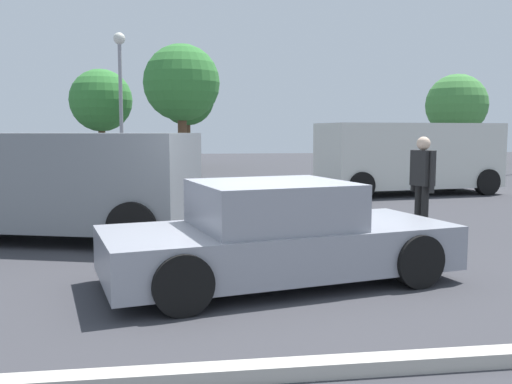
% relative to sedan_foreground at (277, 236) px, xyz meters
% --- Properties ---
extents(ground_plane, '(80.00, 80.00, 0.00)m').
position_rel_sedan_foreground_xyz_m(ground_plane, '(-0.22, 0.06, -0.57)').
color(ground_plane, '#38383D').
extents(sedan_foreground, '(4.53, 2.66, 1.24)m').
position_rel_sedan_foreground_xyz_m(sedan_foreground, '(0.00, 0.00, 0.00)').
color(sedan_foreground, gray).
rests_on(sedan_foreground, ground_plane).
extents(dog, '(0.50, 0.42, 0.41)m').
position_rel_sedan_foreground_xyz_m(dog, '(2.74, 1.30, -0.32)').
color(dog, olive).
rests_on(dog, ground_plane).
extents(van_white, '(5.45, 2.82, 2.08)m').
position_rel_sedan_foreground_xyz_m(van_white, '(5.61, 9.18, 0.56)').
color(van_white, silver).
rests_on(van_white, ground_plane).
extents(suv_dark, '(5.08, 3.20, 1.82)m').
position_rel_sedan_foreground_xyz_m(suv_dark, '(-3.30, 3.27, 0.43)').
color(suv_dark, gray).
rests_on(suv_dark, ground_plane).
extents(pedestrian, '(0.35, 0.55, 1.75)m').
position_rel_sedan_foreground_xyz_m(pedestrian, '(3.12, 2.76, 0.48)').
color(pedestrian, black).
rests_on(pedestrian, ground_plane).
extents(parking_curb, '(8.01, 0.20, 0.12)m').
position_rel_sedan_foreground_xyz_m(parking_curb, '(-0.22, -2.69, -0.51)').
color(parking_curb, '#B7B2A8').
rests_on(parking_curb, ground_plane).
extents(light_post_near, '(0.44, 0.44, 5.54)m').
position_rel_sedan_foreground_xyz_m(light_post_near, '(-3.21, 15.51, 3.26)').
color(light_post_near, gray).
rests_on(light_post_near, ground_plane).
extents(tree_back_left, '(3.56, 3.56, 5.17)m').
position_rel_sedan_foreground_xyz_m(tree_back_left, '(15.14, 24.60, 2.81)').
color(tree_back_left, brown).
rests_on(tree_back_left, ground_plane).
extents(tree_back_center, '(3.40, 3.40, 5.23)m').
position_rel_sedan_foreground_xyz_m(tree_back_center, '(-5.17, 25.43, 2.94)').
color(tree_back_center, brown).
rests_on(tree_back_center, ground_plane).
extents(tree_back_right, '(3.34, 3.34, 5.62)m').
position_rel_sedan_foreground_xyz_m(tree_back_right, '(-0.87, 18.48, 3.36)').
color(tree_back_right, brown).
rests_on(tree_back_right, ground_plane).
extents(tree_far_right, '(2.83, 2.83, 4.97)m').
position_rel_sedan_foreground_xyz_m(tree_far_right, '(-0.54, 23.13, 2.96)').
color(tree_far_right, brown).
rests_on(tree_far_right, ground_plane).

